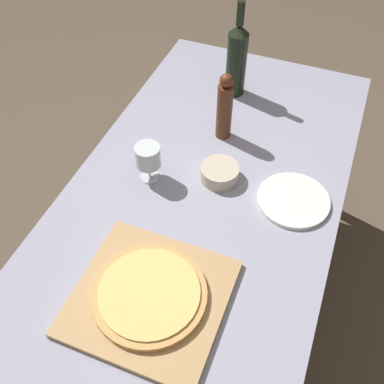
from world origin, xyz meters
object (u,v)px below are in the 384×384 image
(pizza, at_px, (150,294))
(wine_bottle, at_px, (237,59))
(pepper_mill, at_px, (225,108))
(wine_glass, at_px, (148,157))
(small_bowl, at_px, (220,173))

(pizza, bearing_deg, wine_bottle, 94.38)
(wine_bottle, distance_m, pepper_mill, 0.26)
(wine_bottle, xyz_separation_m, pepper_mill, (0.04, -0.26, -0.03))
(pizza, xyz_separation_m, pepper_mill, (-0.03, 0.68, 0.09))
(wine_bottle, height_order, wine_glass, wine_bottle)
(small_bowl, bearing_deg, pepper_mill, 105.87)
(pizza, xyz_separation_m, small_bowl, (0.03, 0.48, -0.01))
(pepper_mill, height_order, small_bowl, pepper_mill)
(pizza, distance_m, wine_glass, 0.44)
(wine_glass, bearing_deg, pepper_mill, 61.24)
(wine_bottle, xyz_separation_m, wine_glass, (-0.11, -0.54, -0.06))
(wine_bottle, xyz_separation_m, small_bowl, (0.10, -0.46, -0.12))
(pizza, height_order, wine_glass, wine_glass)
(wine_bottle, distance_m, small_bowl, 0.48)
(pizza, xyz_separation_m, wine_glass, (-0.19, 0.40, 0.06))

